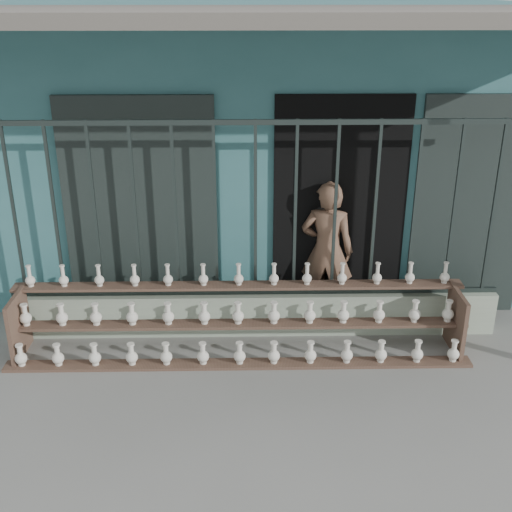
{
  "coord_description": "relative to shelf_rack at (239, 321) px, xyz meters",
  "views": [
    {
      "loc": [
        -0.11,
        -4.65,
        3.38
      ],
      "look_at": [
        0.0,
        1.0,
        1.0
      ],
      "focal_mm": 45.0,
      "sensor_mm": 36.0,
      "label": 1
    }
  ],
  "objects": [
    {
      "name": "ground",
      "position": [
        0.17,
        -0.88,
        -0.36
      ],
      "size": [
        60.0,
        60.0,
        0.0
      ],
      "primitive_type": "plane",
      "color": "slate"
    },
    {
      "name": "workshop_building",
      "position": [
        0.18,
        3.35,
        1.26
      ],
      "size": [
        7.4,
        6.6,
        3.21
      ],
      "color": "#336A6D",
      "rests_on": "ground"
    },
    {
      "name": "parapet_wall",
      "position": [
        0.17,
        0.42,
        -0.14
      ],
      "size": [
        5.0,
        0.2,
        0.45
      ],
      "primitive_type": "cube",
      "color": "#9CAB93",
      "rests_on": "ground"
    },
    {
      "name": "security_fence",
      "position": [
        0.17,
        0.42,
        0.99
      ],
      "size": [
        5.0,
        0.04,
        1.8
      ],
      "color": "#283330",
      "rests_on": "parapet_wall"
    },
    {
      "name": "shelf_rack",
      "position": [
        0.0,
        0.0,
        0.0
      ],
      "size": [
        4.5,
        0.68,
        0.85
      ],
      "color": "brown",
      "rests_on": "ground"
    },
    {
      "name": "elderly_woman",
      "position": [
        0.94,
        0.78,
        0.41
      ],
      "size": [
        0.64,
        0.5,
        1.54
      ],
      "primitive_type": "imported",
      "rotation": [
        0.0,
        0.0,
        2.89
      ],
      "color": "brown",
      "rests_on": "ground"
    }
  ]
}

